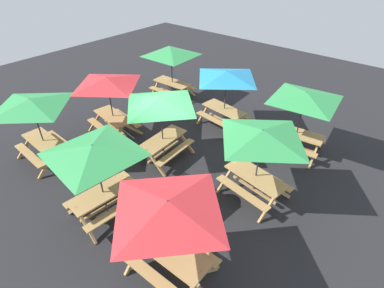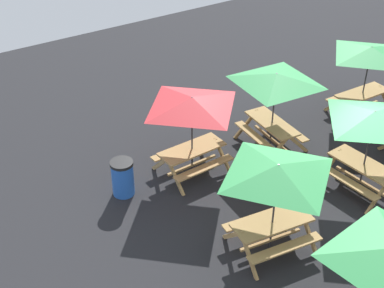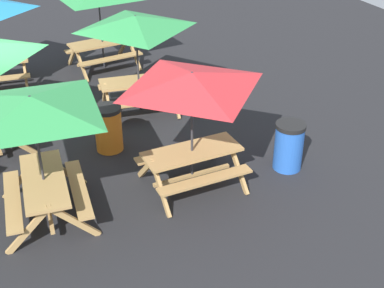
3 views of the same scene
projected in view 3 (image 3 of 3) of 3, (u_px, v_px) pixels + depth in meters
name	position (u px, v px, depth m)	size (l,w,h in m)	color
ground_plane	(10.00, 137.00, 11.67)	(28.26, 28.26, 0.00)	#232326
picnic_table_0	(192.00, 89.00, 9.10)	(2.05, 2.05, 2.34)	tan
picnic_table_4	(136.00, 29.00, 11.81)	(2.27, 2.27, 2.34)	tan
picnic_table_7	(33.00, 114.00, 8.31)	(2.81, 2.81, 2.34)	tan
trash_bin_orange	(108.00, 128.00, 11.00)	(0.59, 0.59, 0.98)	orange
trash_bin_blue	(289.00, 146.00, 10.39)	(0.59, 0.59, 0.98)	blue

